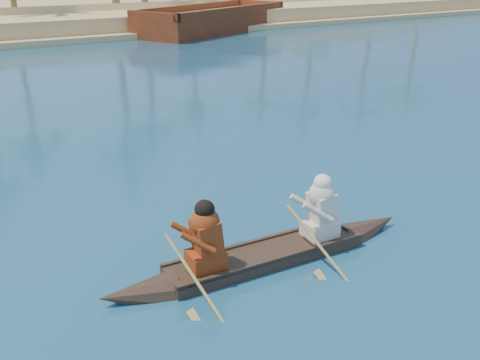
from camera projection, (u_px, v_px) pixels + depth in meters
canoe at (266, 245)px, 8.59m from camera, size 5.51×1.04×1.51m
barge_right at (213, 21)px, 36.80m from camera, size 12.73×8.62×2.02m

